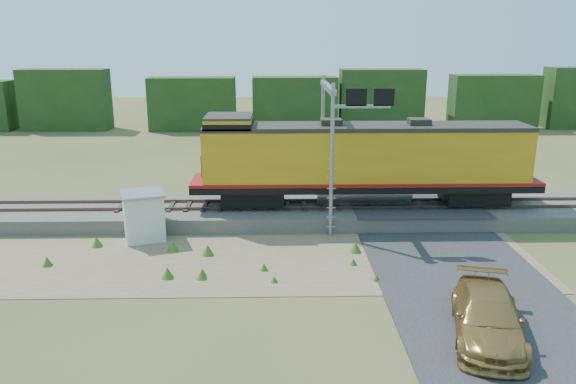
{
  "coord_description": "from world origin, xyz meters",
  "views": [
    {
      "loc": [
        -0.62,
        -23.2,
        9.71
      ],
      "look_at": [
        -0.04,
        3.0,
        2.4
      ],
      "focal_mm": 35.0,
      "sensor_mm": 36.0,
      "label": 1
    }
  ],
  "objects_px": {
    "shed": "(144,215)",
    "car": "(488,317)",
    "signal_gantry": "(336,118)",
    "locomotive": "(360,160)"
  },
  "relations": [
    {
      "from": "locomotive",
      "to": "shed",
      "type": "relative_size",
      "value": 7.23
    },
    {
      "from": "locomotive",
      "to": "car",
      "type": "relative_size",
      "value": 3.52
    },
    {
      "from": "shed",
      "to": "signal_gantry",
      "type": "relative_size",
      "value": 0.34
    },
    {
      "from": "shed",
      "to": "car",
      "type": "relative_size",
      "value": 0.49
    },
    {
      "from": "signal_gantry",
      "to": "car",
      "type": "bearing_deg",
      "value": -72.1
    },
    {
      "from": "locomotive",
      "to": "shed",
      "type": "xyz_separation_m",
      "value": [
        -11.01,
        -2.88,
        -2.1
      ]
    },
    {
      "from": "shed",
      "to": "car",
      "type": "xyz_separation_m",
      "value": [
        13.47,
        -9.78,
        -0.45
      ]
    },
    {
      "from": "signal_gantry",
      "to": "car",
      "type": "xyz_separation_m",
      "value": [
        3.87,
        -11.97,
        -4.9
      ]
    },
    {
      "from": "car",
      "to": "shed",
      "type": "bearing_deg",
      "value": 158.35
    },
    {
      "from": "shed",
      "to": "car",
      "type": "height_order",
      "value": "shed"
    }
  ]
}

